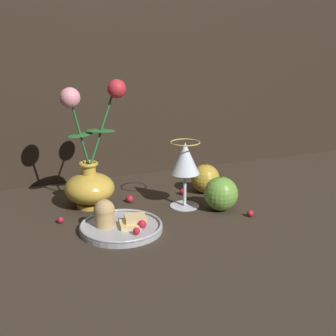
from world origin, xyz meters
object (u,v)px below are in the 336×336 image
plate_with_pastries (119,224)px  apple_beside_vase (221,194)px  vase (90,175)px  wine_glass (185,161)px  apple_near_glass (205,179)px

plate_with_pastries → apple_beside_vase: apple_beside_vase is taller
vase → plate_with_pastries: vase is taller
wine_glass → apple_near_glass: bearing=38.3°
apple_near_glass → apple_beside_vase: bearing=-100.2°
wine_glass → apple_near_glass: (0.09, 0.07, -0.08)m
vase → wine_glass: bearing=-21.9°
wine_glass → apple_near_glass: size_ratio=1.85×
apple_beside_vase → apple_near_glass: bearing=79.8°
plate_with_pastries → apple_near_glass: bearing=27.8°
wine_glass → vase: bearing=158.1°
wine_glass → apple_near_glass: wine_glass is taller
wine_glass → apple_beside_vase: wine_glass is taller
vase → apple_near_glass: size_ratio=3.49×
vase → plate_with_pastries: (0.02, -0.16, -0.07)m
plate_with_pastries → wine_glass: bearing=21.7°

